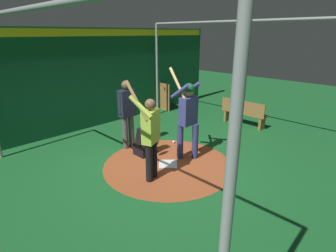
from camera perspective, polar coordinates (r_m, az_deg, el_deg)
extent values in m
plane|color=#195B28|center=(6.31, 0.00, -8.17)|extent=(27.20, 27.20, 0.00)
cylinder|color=#9E4C28|center=(6.31, 0.00, -8.14)|extent=(2.99, 2.99, 0.01)
cube|color=white|center=(6.31, 0.00, -8.07)|extent=(0.59, 0.59, 0.01)
cylinder|color=navy|center=(6.48, 5.79, -3.27)|extent=(0.15, 0.15, 0.87)
cylinder|color=navy|center=(6.43, 2.61, -3.36)|extent=(0.15, 0.15, 0.87)
cube|color=navy|center=(6.20, 4.38, 3.21)|extent=(0.22, 0.44, 0.65)
cylinder|color=navy|center=(6.30, 4.98, 7.88)|extent=(0.53, 0.09, 0.41)
cylinder|color=navy|center=(6.00, 2.52, 7.37)|extent=(0.53, 0.09, 0.41)
sphere|color=#9E704C|center=(6.09, 4.49, 7.34)|extent=(0.23, 0.23, 0.23)
sphere|color=#0F4C23|center=(6.08, 4.50, 7.92)|extent=(0.25, 0.25, 0.25)
cylinder|color=tan|center=(6.11, 2.12, 8.86)|extent=(0.54, 0.06, 0.73)
cube|color=black|center=(6.77, -5.12, -4.87)|extent=(0.40, 0.40, 0.29)
cube|color=black|center=(6.60, -4.99, -2.08)|extent=(0.31, 0.40, 0.48)
sphere|color=beige|center=(6.48, -4.96, 0.60)|extent=(0.22, 0.22, 0.22)
cube|color=gray|center=(6.41, -4.38, 0.40)|extent=(0.03, 0.20, 0.20)
ellipsoid|color=brown|center=(6.49, -2.95, -3.56)|extent=(0.12, 0.28, 0.22)
cylinder|color=#4C4C51|center=(7.19, -7.81, -1.04)|extent=(0.15, 0.15, 0.87)
cylinder|color=#4C4C51|center=(7.08, -9.09, -1.43)|extent=(0.15, 0.15, 0.87)
cube|color=#1E2338|center=(6.90, -8.76, 4.83)|extent=(0.22, 0.42, 0.69)
cylinder|color=#1E2338|center=(7.01, -7.46, 5.56)|extent=(0.09, 0.09, 0.58)
cylinder|color=#1E2338|center=(6.78, -10.15, 4.95)|extent=(0.09, 0.09, 0.58)
sphere|color=brown|center=(6.80, -8.96, 8.64)|extent=(0.22, 0.22, 0.22)
cylinder|color=black|center=(5.65, -3.07, -6.95)|extent=(0.15, 0.15, 0.83)
cylinder|color=black|center=(5.49, -4.00, -7.79)|extent=(0.15, 0.15, 0.83)
cube|color=#B6CB45|center=(5.27, -3.69, -0.10)|extent=(0.36, 0.47, 0.66)
cylinder|color=#B6CB45|center=(5.43, -2.75, 1.06)|extent=(0.09, 0.09, 0.56)
cylinder|color=#B6CB45|center=(5.02, -5.86, 4.09)|extent=(0.48, 0.26, 0.43)
sphere|color=brown|center=(5.14, -3.80, 4.61)|extent=(0.22, 0.22, 0.22)
cylinder|color=tan|center=(5.03, -6.71, 5.38)|extent=(0.45, 0.23, 0.74)
cube|color=#145133|center=(8.74, -17.75, 9.29)|extent=(0.20, 11.20, 3.06)
cube|color=yellow|center=(8.53, -18.36, 18.36)|extent=(0.03, 10.98, 0.20)
cylinder|color=gray|center=(2.02, 12.15, -21.78)|extent=(0.08, 0.08, 3.19)
cylinder|color=gray|center=(9.81, -2.36, 11.58)|extent=(0.08, 0.08, 3.19)
cylinder|color=gray|center=(4.18, -28.51, 21.02)|extent=(6.37, 0.07, 0.07)
cylinder|color=gray|center=(7.71, 14.98, 20.79)|extent=(6.37, 0.07, 0.07)
cube|color=olive|center=(10.59, -1.03, 6.27)|extent=(0.70, 0.04, 1.05)
cylinder|color=black|center=(10.82, -1.73, 6.12)|extent=(0.06, 0.13, 0.90)
cylinder|color=tan|center=(10.74, -1.29, 5.99)|extent=(0.06, 0.18, 0.88)
cylinder|color=olive|center=(10.66, -0.84, 5.81)|extent=(0.06, 0.14, 0.86)
cylinder|color=black|center=(10.57, -0.38, 5.87)|extent=(0.06, 0.21, 0.91)
cylinder|color=black|center=(10.49, 0.08, 5.55)|extent=(0.06, 0.20, 0.83)
cube|color=olive|center=(9.14, 15.95, 2.76)|extent=(1.51, 0.36, 0.05)
cube|color=olive|center=(8.95, 15.57, 3.94)|extent=(1.51, 0.04, 0.40)
cube|color=olive|center=(9.51, 12.51, 2.27)|extent=(0.08, 0.32, 0.40)
cube|color=olive|center=(8.94, 19.35, 0.51)|extent=(0.08, 0.32, 0.40)
sphere|color=white|center=(7.44, 1.21, -3.38)|extent=(0.07, 0.07, 0.07)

